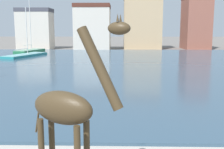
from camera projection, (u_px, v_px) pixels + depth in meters
The scene contains 8 objects.
harbor_water at pixel (125, 65), 33.27m from camera, with size 91.88×46.26×0.26m, color #334C60.
giraffe_statue at pixel (67, 112), 6.90m from camera, with size 2.62×1.59×4.83m.
sailboat_green at pixel (32, 51), 49.53m from camera, with size 4.13×7.76×9.69m.
sailboat_teal at pixel (29, 55), 43.20m from camera, with size 5.15×9.68×7.65m.
townhouse_end_terrace at pixel (35, 29), 60.35m from camera, with size 7.30×5.22×8.74m.
townhouse_narrow_midrow at pixel (93, 27), 58.21m from camera, with size 7.42×7.09×9.41m.
townhouse_tall_gabled at pixel (142, 22), 60.45m from camera, with size 8.07×6.62×11.54m.
townhouse_wide_warehouse at pixel (196, 22), 60.39m from camera, with size 5.26×7.42×11.54m.
Camera 1 is at (-0.74, -2.80, 4.52)m, focal length 44.54 mm.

